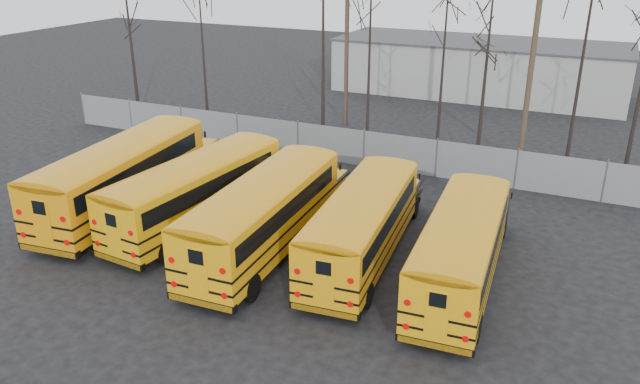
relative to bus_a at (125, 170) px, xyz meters
The scene contains 17 objects.
ground 8.02m from the bus_a, 14.19° to the right, with size 120.00×120.00×0.00m, color black.
fence 12.64m from the bus_a, 53.19° to the left, with size 40.00×0.04×2.00m, color gray.
distant_building 31.57m from the bus_a, 72.39° to the left, with size 22.00×8.00×4.00m, color #A6A6A2.
bus_a is the anchor object (origin of this frame).
bus_b 3.88m from the bus_a, ahead, with size 3.49×11.02×3.04m.
bus_c 7.75m from the bus_a, ahead, with size 3.03×11.21×3.11m.
bus_d 11.38m from the bus_a, ahead, with size 3.30×10.51×2.90m.
bus_e 15.21m from the bus_a, ahead, with size 3.00×10.31×2.85m.
utility_pole_left 17.78m from the bus_a, 78.54° to the left, with size 1.57×0.27×8.78m.
utility_pole_right 21.10m from the bus_a, 43.29° to the left, with size 1.65×0.76×9.71m.
tree_0 16.82m from the bus_a, 128.43° to the left, with size 0.26×0.26×9.47m, color black.
tree_1 15.44m from the bus_a, 110.79° to the left, with size 0.26×0.26×9.98m, color black.
tree_2 16.66m from the bus_a, 81.59° to the left, with size 0.26×0.26×11.15m, color black.
tree_3 15.07m from the bus_a, 63.09° to the left, with size 0.26×0.26×11.21m, color black.
tree_4 18.81m from the bus_a, 56.44° to the left, with size 0.26×0.26×10.59m, color black.
tree_5 18.45m from the bus_a, 43.89° to the left, with size 0.26×0.26×9.30m, color black.
tree_6 23.51m from the bus_a, 40.35° to the left, with size 0.26×0.26×12.82m, color black.
Camera 1 is at (11.31, -18.12, 11.55)m, focal length 35.00 mm.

